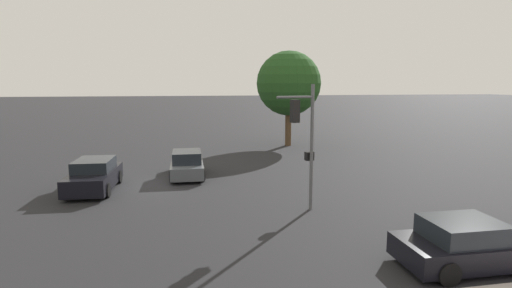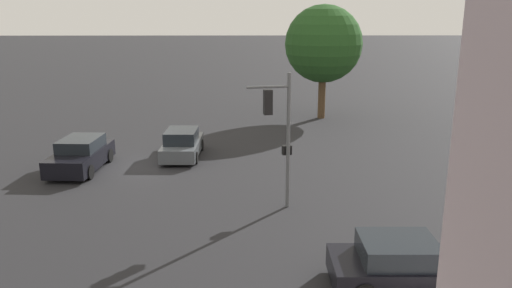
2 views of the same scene
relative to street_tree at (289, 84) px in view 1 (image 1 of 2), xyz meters
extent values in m
plane|color=black|center=(11.26, -10.67, -5.15)|extent=(300.00, 300.00, 0.00)
cylinder|color=#4C3823|center=(0.00, 0.00, -3.55)|extent=(0.51, 0.51, 3.18)
sphere|color=#234C1E|center=(0.00, 0.00, 0.02)|extent=(5.29, 5.29, 5.29)
cylinder|color=#515456|center=(16.78, -3.65, -2.58)|extent=(0.14, 0.14, 5.13)
cylinder|color=#515456|center=(16.92, -4.41, -0.52)|extent=(0.38, 1.55, 0.10)
cube|color=black|center=(16.92, -4.41, -1.07)|extent=(0.35, 0.35, 0.90)
sphere|color=#590F0F|center=(16.74, -4.45, -0.77)|extent=(0.20, 0.20, 0.20)
sphere|color=#99660F|center=(16.74, -4.45, -1.07)|extent=(0.20, 0.20, 0.20)
sphere|color=#0F511E|center=(16.74, -4.45, -1.37)|extent=(0.20, 0.20, 0.20)
cube|color=black|center=(16.61, -3.68, -2.94)|extent=(0.28, 0.38, 0.35)
sphere|color=orange|center=(16.47, -3.70, -2.94)|extent=(0.18, 0.18, 0.18)
cube|color=#4C5156|center=(9.82, -8.54, -4.65)|extent=(4.06, 1.82, 0.67)
cube|color=black|center=(9.98, -8.54, -4.00)|extent=(2.12, 1.57, 0.63)
cylinder|color=black|center=(8.56, -9.33, -4.84)|extent=(0.61, 0.23, 0.60)
cylinder|color=black|center=(8.59, -7.70, -4.84)|extent=(0.61, 0.23, 0.60)
cylinder|color=black|center=(11.05, -9.38, -4.84)|extent=(0.61, 0.23, 0.60)
cylinder|color=black|center=(11.08, -7.74, -4.84)|extent=(0.61, 0.23, 0.60)
cube|color=black|center=(12.00, -13.03, -4.57)|extent=(4.43, 2.13, 0.79)
cube|color=black|center=(11.83, -13.02, -3.90)|extent=(2.34, 1.78, 0.54)
cylinder|color=black|center=(13.39, -12.22, -4.81)|extent=(0.68, 0.26, 0.67)
cylinder|color=black|center=(13.29, -13.99, -4.81)|extent=(0.68, 0.26, 0.67)
cylinder|color=black|center=(10.71, -12.07, -4.81)|extent=(0.68, 0.26, 0.67)
cylinder|color=black|center=(10.61, -13.84, -4.81)|extent=(0.68, 0.26, 0.67)
cube|color=black|center=(22.60, -0.99, -4.65)|extent=(1.95, 3.85, 0.65)
cube|color=black|center=(22.60, -1.14, -4.05)|extent=(1.70, 2.01, 0.55)
cylinder|color=black|center=(21.71, 0.21, -4.83)|extent=(0.23, 0.64, 0.64)
cylinder|color=black|center=(21.69, -2.17, -4.83)|extent=(0.23, 0.64, 0.64)
cylinder|color=black|center=(23.49, -2.19, -4.83)|extent=(0.23, 0.64, 0.64)
camera|label=1|loc=(32.00, -8.84, 0.01)|focal=28.00mm
camera|label=2|loc=(34.62, -5.07, 2.01)|focal=35.00mm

